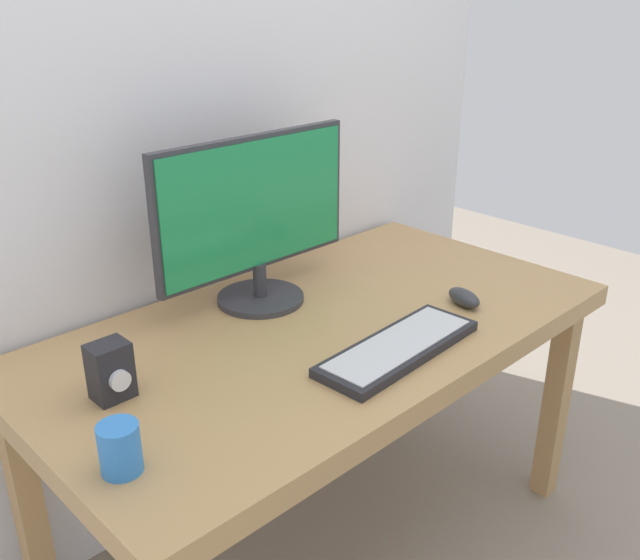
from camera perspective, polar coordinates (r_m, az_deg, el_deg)
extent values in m
plane|color=gray|center=(2.18, 0.16, -20.66)|extent=(6.00, 6.00, 0.00)
cube|color=tan|center=(1.77, 0.19, -4.33)|extent=(1.49, 0.79, 0.06)
cube|color=tan|center=(2.28, 18.70, -9.42)|extent=(0.06, 0.06, 0.66)
cube|color=tan|center=(1.92, -22.65, -16.87)|extent=(0.06, 0.06, 0.66)
cube|color=tan|center=(2.58, 5.86, -4.15)|extent=(0.06, 0.06, 0.66)
cylinder|color=#333338|center=(1.88, -4.88, -1.48)|extent=(0.23, 0.23, 0.02)
cylinder|color=#333338|center=(1.86, -4.93, 0.02)|extent=(0.04, 0.04, 0.09)
cube|color=#333338|center=(1.80, -5.40, 6.23)|extent=(0.60, 0.02, 0.35)
cube|color=#1E8C4C|center=(1.79, -5.12, 6.14)|extent=(0.57, 0.01, 0.33)
cube|color=#232328|center=(1.63, 6.43, -5.54)|extent=(0.45, 0.17, 0.02)
cube|color=silver|center=(1.63, 6.45, -5.14)|extent=(0.42, 0.15, 0.00)
ellipsoid|color=#333338|center=(1.89, 11.68, -1.42)|extent=(0.08, 0.12, 0.04)
cube|color=#232328|center=(1.50, -16.74, -7.12)|extent=(0.08, 0.06, 0.12)
cylinder|color=silver|center=(1.47, -16.00, -7.90)|extent=(0.04, 0.01, 0.04)
cylinder|color=#337FD8|center=(1.29, -16.02, -13.08)|extent=(0.07, 0.07, 0.09)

